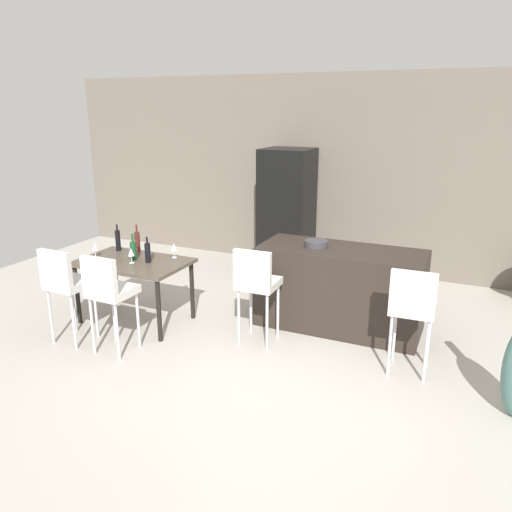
{
  "coord_description": "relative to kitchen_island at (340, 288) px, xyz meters",
  "views": [
    {
      "loc": [
        1.71,
        -4.26,
        2.43
      ],
      "look_at": [
        -0.48,
        0.52,
        0.85
      ],
      "focal_mm": 35.04,
      "sensor_mm": 36.0,
      "label": 1
    }
  ],
  "objects": [
    {
      "name": "wine_bottle_right",
      "position": [
        -2.22,
        -0.79,
        0.39
      ],
      "size": [
        0.07,
        0.07,
        0.3
      ],
      "color": "#194723",
      "rests_on": "dining_table"
    },
    {
      "name": "back_wall",
      "position": [
        -0.37,
        2.17,
        0.99
      ],
      "size": [
        10.0,
        0.12,
        2.9
      ],
      "primitive_type": "cube",
      "color": "#665B51",
      "rests_on": "ground_plane"
    },
    {
      "name": "wine_bottle_end",
      "position": [
        -2.38,
        -0.5,
        0.41
      ],
      "size": [
        0.06,
        0.06,
        0.33
      ],
      "color": "#471E19",
      "rests_on": "dining_table"
    },
    {
      "name": "wine_glass_middle",
      "position": [
        -1.84,
        -0.54,
        0.4
      ],
      "size": [
        0.07,
        0.07,
        0.17
      ],
      "color": "silver",
      "rests_on": "dining_table"
    },
    {
      "name": "fruit_bowl",
      "position": [
        -0.29,
        -0.02,
        0.5
      ],
      "size": [
        0.26,
        0.26,
        0.07
      ],
      "primitive_type": "cylinder",
      "color": "#333338",
      "rests_on": "kitchen_island"
    },
    {
      "name": "bar_chair_middle",
      "position": [
        0.88,
        -0.77,
        0.24
      ],
      "size": [
        0.41,
        0.41,
        1.05
      ],
      "color": "beige",
      "rests_on": "ground_plane"
    },
    {
      "name": "wine_bottle_near",
      "position": [
        -2.0,
        -0.82,
        0.4
      ],
      "size": [
        0.07,
        0.07,
        0.3
      ],
      "color": "black",
      "rests_on": "dining_table"
    },
    {
      "name": "dining_chair_far",
      "position": [
        -1.92,
        -1.59,
        0.24
      ],
      "size": [
        0.41,
        0.41,
        1.05
      ],
      "color": "beige",
      "rests_on": "ground_plane"
    },
    {
      "name": "refrigerator",
      "position": [
        -1.32,
        1.73,
        0.46
      ],
      "size": [
        0.72,
        0.68,
        1.84
      ],
      "primitive_type": "cube",
      "color": "black",
      "rests_on": "ground_plane"
    },
    {
      "name": "dining_table",
      "position": [
        -2.2,
        -0.83,
        0.2
      ],
      "size": [
        1.25,
        0.79,
        0.74
      ],
      "color": "#4C4238",
      "rests_on": "ground_plane"
    },
    {
      "name": "kitchen_island",
      "position": [
        0.0,
        0.0,
        0.0
      ],
      "size": [
        1.82,
        0.77,
        0.92
      ],
      "primitive_type": "cube",
      "color": "black",
      "rests_on": "ground_plane"
    },
    {
      "name": "ground_plane",
      "position": [
        -0.37,
        -0.94,
        -0.46
      ],
      "size": [
        10.0,
        10.0,
        0.0
      ],
      "primitive_type": "plane",
      "color": "#ADA89E"
    },
    {
      "name": "wine_bottle_corner",
      "position": [
        -2.62,
        -0.57,
        0.41
      ],
      "size": [
        0.06,
        0.06,
        0.33
      ],
      "color": "black",
      "rests_on": "dining_table"
    },
    {
      "name": "dining_chair_near",
      "position": [
        -2.48,
        -1.59,
        0.24
      ],
      "size": [
        0.41,
        0.41,
        1.05
      ],
      "color": "beige",
      "rests_on": "ground_plane"
    },
    {
      "name": "bar_chair_left",
      "position": [
        -0.68,
        -0.77,
        0.24
      ],
      "size": [
        0.41,
        0.41,
        1.05
      ],
      "color": "beige",
      "rests_on": "ground_plane"
    },
    {
      "name": "wine_glass_left",
      "position": [
        -2.68,
        -0.91,
        0.4
      ],
      "size": [
        0.07,
        0.07,
        0.17
      ],
      "color": "silver",
      "rests_on": "dining_table"
    },
    {
      "name": "wine_glass_far",
      "position": [
        -2.16,
        -0.91,
        0.4
      ],
      "size": [
        0.07,
        0.07,
        0.17
      ],
      "color": "silver",
      "rests_on": "dining_table"
    }
  ]
}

